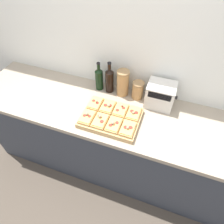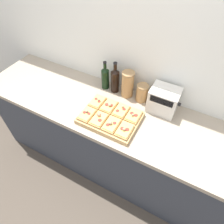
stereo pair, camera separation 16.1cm
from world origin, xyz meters
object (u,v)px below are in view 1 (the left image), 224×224
object	(u,v)px
olive_oil_bottle	(99,78)
wine_bottle	(110,80)
cutting_board	(111,118)
grain_jar_short	(138,90)
toaster_oven	(160,95)
grain_jar_tall	(123,83)

from	to	relation	value
olive_oil_bottle	wine_bottle	size ratio (longest dim) A/B	0.92
cutting_board	grain_jar_short	bearing A→B (deg)	68.71
grain_jar_short	toaster_oven	bearing A→B (deg)	-7.47
olive_oil_bottle	toaster_oven	bearing A→B (deg)	-2.65
wine_bottle	cutting_board	bearing A→B (deg)	-68.27
wine_bottle	grain_jar_tall	size ratio (longest dim) A/B	1.23
cutting_board	grain_jar_tall	distance (m)	0.35
cutting_board	grain_jar_tall	bearing A→B (deg)	91.60
olive_oil_bottle	grain_jar_short	world-z (taller)	olive_oil_bottle
cutting_board	wine_bottle	world-z (taller)	wine_bottle
olive_oil_bottle	grain_jar_short	bearing A→B (deg)	-0.00
grain_jar_short	olive_oil_bottle	bearing A→B (deg)	180.00
wine_bottle	grain_jar_tall	bearing A→B (deg)	0.00
grain_jar_tall	cutting_board	bearing A→B (deg)	-88.40
cutting_board	grain_jar_tall	xyz separation A→B (m)	(-0.01, 0.34, 0.10)
olive_oil_bottle	grain_jar_tall	distance (m)	0.23
cutting_board	toaster_oven	size ratio (longest dim) A/B	1.84
toaster_oven	grain_jar_tall	bearing A→B (deg)	175.60
grain_jar_tall	grain_jar_short	bearing A→B (deg)	0.00
olive_oil_bottle	grain_jar_tall	world-z (taller)	olive_oil_bottle
olive_oil_bottle	wine_bottle	distance (m)	0.10
olive_oil_bottle	grain_jar_tall	xyz separation A→B (m)	(0.23, -0.00, 0.01)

